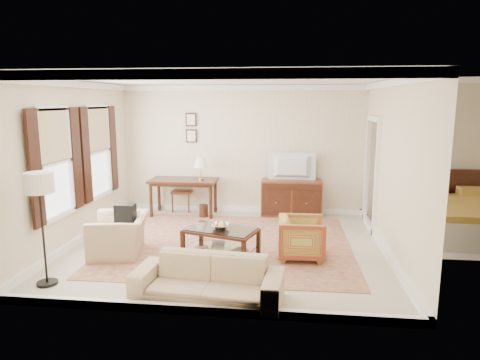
% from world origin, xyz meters
% --- Properties ---
extents(room_shell, '(5.51, 5.01, 2.91)m').
position_xyz_m(room_shell, '(0.00, 0.00, 2.47)').
color(room_shell, beige).
rests_on(room_shell, ground).
extents(annex_bedroom, '(3.00, 2.70, 2.90)m').
position_xyz_m(annex_bedroom, '(4.49, 1.15, 0.34)').
color(annex_bedroom, beige).
rests_on(annex_bedroom, ground).
extents(window_front, '(0.12, 1.56, 1.80)m').
position_xyz_m(window_front, '(-2.70, -0.70, 1.55)').
color(window_front, '#CCB284').
rests_on(window_front, room_shell).
extents(window_rear, '(0.12, 1.56, 1.80)m').
position_xyz_m(window_rear, '(-2.70, 0.90, 1.55)').
color(window_rear, '#CCB284').
rests_on(window_rear, room_shell).
extents(doorway, '(0.10, 1.12, 2.25)m').
position_xyz_m(doorway, '(2.71, 1.50, 1.08)').
color(doorway, white).
rests_on(doorway, room_shell).
extents(rug, '(4.32, 3.71, 0.01)m').
position_xyz_m(rug, '(0.03, 0.15, 0.01)').
color(rug, brown).
rests_on(rug, room_shell).
extents(writing_desk, '(1.50, 0.75, 0.82)m').
position_xyz_m(writing_desk, '(-1.27, 2.03, 0.71)').
color(writing_desk, '#3D1C11').
rests_on(writing_desk, room_shell).
extents(desk_chair, '(0.52, 0.52, 1.05)m').
position_xyz_m(desk_chair, '(-1.40, 2.38, 0.53)').
color(desk_chair, brown).
rests_on(desk_chair, room_shell).
extents(desk_lamp, '(0.32, 0.32, 0.50)m').
position_xyz_m(desk_lamp, '(-0.87, 2.03, 1.07)').
color(desk_lamp, silver).
rests_on(desk_lamp, writing_desk).
extents(framed_prints, '(0.25, 0.04, 0.68)m').
position_xyz_m(framed_prints, '(-1.17, 2.47, 1.94)').
color(framed_prints, '#3D1C11').
rests_on(framed_prints, room_shell).
extents(sideboard, '(1.32, 0.51, 0.82)m').
position_xyz_m(sideboard, '(1.13, 2.22, 0.41)').
color(sideboard, brown).
rests_on(sideboard, room_shell).
extents(tv, '(0.99, 0.57, 0.13)m').
position_xyz_m(tv, '(1.13, 2.20, 1.31)').
color(tv, black).
rests_on(tv, sideboard).
extents(coffee_table, '(1.30, 0.98, 0.49)m').
position_xyz_m(coffee_table, '(-0.02, -0.50, 0.37)').
color(coffee_table, '#3D1C11').
rests_on(coffee_table, room_shell).
extents(fruit_bowl, '(0.42, 0.42, 0.10)m').
position_xyz_m(fruit_bowl, '(-0.03, -0.51, 0.54)').
color(fruit_bowl, silver).
rests_on(fruit_bowl, coffee_table).
extents(book_a, '(0.28, 0.06, 0.38)m').
position_xyz_m(book_a, '(-0.20, -0.40, 0.19)').
color(book_a, brown).
rests_on(book_a, coffee_table).
extents(book_b, '(0.26, 0.16, 0.38)m').
position_xyz_m(book_b, '(0.20, -0.65, 0.18)').
color(book_b, brown).
rests_on(book_b, coffee_table).
extents(striped_armchair, '(0.70, 0.75, 0.75)m').
position_xyz_m(striped_armchair, '(1.30, -0.41, 0.38)').
color(striped_armchair, maroon).
rests_on(striped_armchair, room_shell).
extents(club_armchair, '(0.84, 1.13, 0.89)m').
position_xyz_m(club_armchair, '(-1.74, -0.57, 0.45)').
color(club_armchair, '#CBB189').
rests_on(club_armchair, room_shell).
extents(backpack, '(0.34, 0.38, 0.40)m').
position_xyz_m(backpack, '(-1.64, -0.49, 0.69)').
color(backpack, black).
rests_on(backpack, club_armchair).
extents(sofa, '(1.96, 0.73, 0.75)m').
position_xyz_m(sofa, '(0.06, -2.07, 0.37)').
color(sofa, '#CBB189').
rests_on(sofa, room_shell).
extents(floor_lamp, '(0.39, 0.39, 1.60)m').
position_xyz_m(floor_lamp, '(-2.28, -1.86, 1.34)').
color(floor_lamp, black).
rests_on(floor_lamp, room_shell).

